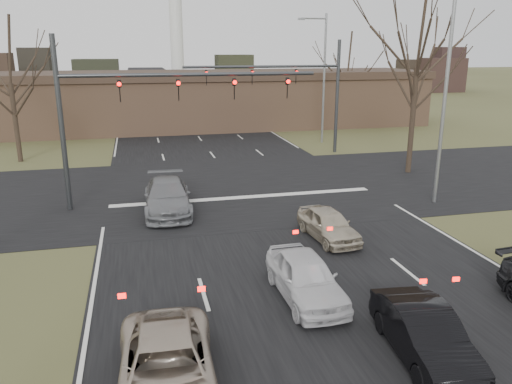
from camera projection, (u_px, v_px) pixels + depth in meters
ground at (348, 331)px, 13.47m from camera, size 360.00×360.00×0.00m
road_main at (173, 104)px, 69.54m from camera, size 14.00×300.00×0.02m
road_cross at (237, 187)px, 27.48m from camera, size 200.00×14.00×0.02m
building at (210, 99)px, 48.69m from camera, size 42.40×10.40×5.30m
mast_arm_near at (134, 100)px, 23.04m from camera, size 12.12×0.24×8.00m
mast_arm_far at (300, 84)px, 34.97m from camera, size 11.12×0.24×8.00m
streetlight_right_near at (442, 88)px, 23.26m from camera, size 2.34×0.25×10.00m
streetlight_right_far at (322, 72)px, 39.26m from camera, size 2.34×0.25×10.00m
tree_right_near at (421, 21)px, 28.44m from camera, size 6.90×6.90×11.50m
tree_left_far at (6, 49)px, 31.88m from camera, size 5.70×5.70×9.50m
tree_right_far at (349, 53)px, 47.64m from camera, size 5.40×5.40×9.00m
car_silver_suv at (167, 369)px, 10.83m from camera, size 2.36×4.76×1.30m
car_white_sedan at (306, 277)px, 15.11m from camera, size 1.73×4.12×1.39m
car_black_hatch at (424, 334)px, 12.15m from camera, size 1.79×4.10×1.31m
car_grey_ahead at (167, 196)px, 23.20m from camera, size 2.27×5.21×1.49m
car_silver_ahead at (328, 224)px, 19.89m from camera, size 1.78×3.75×1.24m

